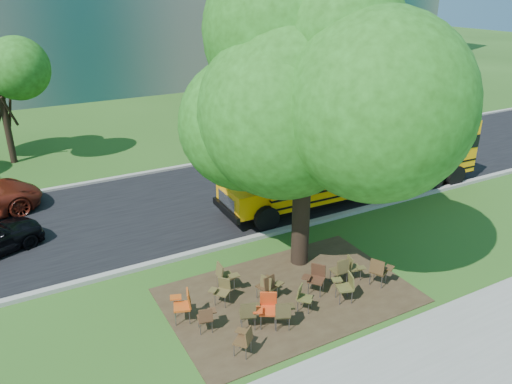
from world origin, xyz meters
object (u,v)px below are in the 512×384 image
chair_4 (283,312)px  chair_10 (224,274)px  chair_6 (346,284)px  main_tree (306,98)px  chair_13 (341,268)px  chair_14 (316,276)px  chair_15 (269,285)px  school_bus (365,157)px  chair_1 (249,312)px  chair_5 (303,296)px  chair_2 (245,338)px  chair_0 (206,317)px  chair_8 (184,303)px  chair_11 (267,284)px  chair_7 (379,269)px  chair_12 (353,266)px  chair_3 (267,306)px  chair_9 (222,289)px

chair_4 → chair_10: chair_10 is taller
chair_6 → main_tree: bearing=18.2°
chair_13 → chair_14: 0.90m
main_tree → chair_4: size_ratio=10.30×
chair_13 → chair_15: size_ratio=1.10×
school_bus → chair_1: size_ratio=13.45×
chair_1 → chair_6: chair_6 is taller
chair_5 → chair_6: chair_6 is taller
chair_2 → chair_13: bearing=-20.2°
chair_0 → chair_4: 2.00m
chair_8 → chair_10: size_ratio=1.01×
chair_5 → chair_11: size_ratio=0.92×
chair_5 → chair_15: 1.05m
chair_7 → school_bus: bearing=116.5°
chair_1 → chair_12: (3.86, 0.56, -0.05)m
chair_3 → chair_10: chair_3 is taller
chair_1 → chair_5: chair_1 is taller
school_bus → chair_8: school_bus is taller
chair_5 → chair_8: chair_8 is taller
chair_15 → chair_5: bearing=8.6°
chair_2 → chair_7: chair_7 is taller
chair_7 → chair_11: bearing=-134.1°
chair_8 → chair_11: 2.42m
chair_2 → chair_12: chair_2 is taller
chair_13 → chair_8: bearing=173.3°
chair_1 → chair_12: bearing=29.8°
school_bus → chair_5: 9.01m
chair_7 → chair_9: bearing=-135.2°
chair_12 → chair_2: bearing=-57.5°
main_tree → chair_5: size_ratio=11.51×
chair_15 → chair_4: bearing=-37.6°
chair_4 → chair_7: size_ratio=0.93×
chair_9 → chair_7: bearing=-148.1°
chair_1 → chair_9: size_ratio=1.10×
chair_2 → chair_3: (1.05, 0.74, 0.09)m
school_bus → chair_10: size_ratio=12.61×
chair_11 → chair_3: bearing=-133.0°
chair_1 → chair_3: chair_3 is taller
school_bus → chair_2: school_bus is taller
school_bus → chair_10: (-8.34, -3.83, -1.07)m
chair_1 → chair_10: chair_10 is taller
chair_7 → chair_13: chair_7 is taller
chair_11 → chair_14: chair_14 is taller
chair_4 → chair_9: (-0.91, 1.79, -0.05)m
main_tree → school_bus: 7.51m
chair_2 → chair_9: bearing=40.0°
chair_7 → chair_11: 3.41m
chair_6 → chair_7: chair_7 is taller
chair_3 → chair_15: (0.62, 0.96, -0.09)m
chair_4 → chair_15: (0.34, 1.31, -0.03)m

